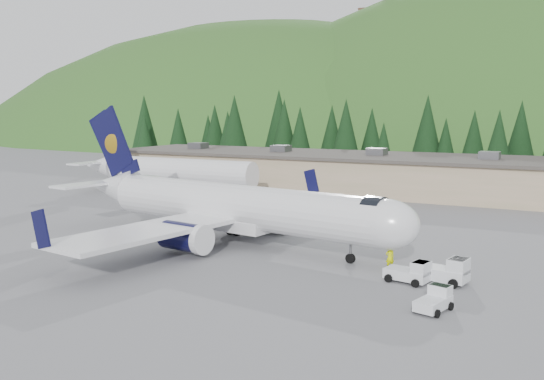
% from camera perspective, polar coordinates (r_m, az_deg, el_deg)
% --- Properties ---
extents(ground, '(600.00, 600.00, 0.00)m').
position_cam_1_polar(ground, '(52.20, -3.03, -5.14)').
color(ground, slate).
extents(airliner, '(35.76, 33.71, 11.88)m').
position_cam_1_polar(airliner, '(52.25, -3.95, -1.59)').
color(airliner, white).
rests_on(airliner, ground).
extents(second_airliner, '(27.50, 11.00, 10.05)m').
position_cam_1_polar(second_airliner, '(83.55, -10.21, 1.88)').
color(second_airliner, white).
rests_on(second_airliner, ground).
extents(baggage_tug_a, '(3.59, 2.46, 1.80)m').
position_cam_1_polar(baggage_tug_a, '(42.24, 16.08, -7.38)').
color(baggage_tug_a, silver).
rests_on(baggage_tug_a, ground).
extents(baggage_tug_b, '(3.14, 2.21, 1.55)m').
position_cam_1_polar(baggage_tug_b, '(41.78, 12.95, -7.59)').
color(baggage_tug_b, silver).
rests_on(baggage_tug_b, ground).
extents(baggage_tug_c, '(2.05, 2.82, 1.38)m').
position_cam_1_polar(baggage_tug_c, '(36.66, 15.09, -9.96)').
color(baggage_tug_c, silver).
rests_on(baggage_tug_c, ground).
extents(terminal_building, '(71.00, 17.00, 6.10)m').
position_cam_1_polar(terminal_building, '(87.95, 6.68, 1.77)').
color(terminal_building, tan).
rests_on(terminal_building, ground).
extents(ramp_worker, '(0.76, 0.74, 1.76)m').
position_cam_1_polar(ramp_worker, '(44.84, 11.04, -6.25)').
color(ramp_worker, '#F3FF00').
rests_on(ramp_worker, ground).
extents(tree_line, '(111.23, 19.61, 14.14)m').
position_cam_1_polar(tree_line, '(110.21, 10.57, 5.41)').
color(tree_line, black).
rests_on(tree_line, ground).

